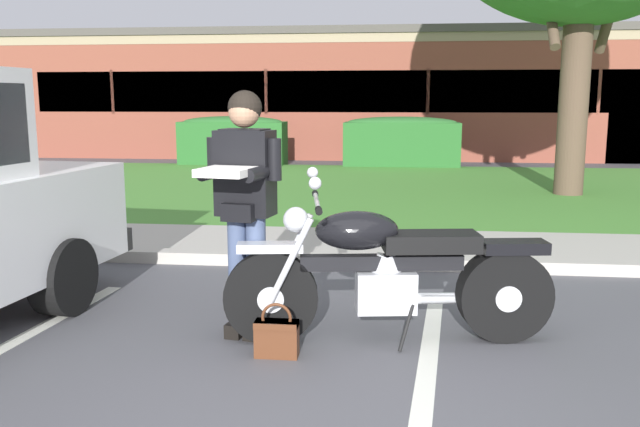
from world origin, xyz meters
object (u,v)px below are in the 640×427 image
object	(u,v)px
handbag	(277,335)
motorcycle	(402,273)
hedge_left	(233,140)
brick_building	(421,95)
hedge_center_left	(401,141)
rider_person	(244,194)

from	to	relation	value
handbag	motorcycle	bearing A→B (deg)	25.05
hedge_left	motorcycle	bearing A→B (deg)	-70.95
motorcycle	brick_building	bearing A→B (deg)	87.58
hedge_center_left	brick_building	bearing A→B (deg)	84.26
motorcycle	handbag	bearing A→B (deg)	-154.95
rider_person	hedge_center_left	distance (m)	11.87
handbag	hedge_center_left	world-z (taller)	hedge_center_left
handbag	hedge_left	distance (m)	12.60
motorcycle	brick_building	distance (m)	18.69
motorcycle	rider_person	bearing A→B (deg)	-179.22
handbag	hedge_center_left	xyz separation A→B (m)	(0.90, 12.16, 0.51)
motorcycle	handbag	distance (m)	0.94
hedge_center_left	rider_person	bearing A→B (deg)	-95.69
hedge_center_left	hedge_left	bearing A→B (deg)	180.00
rider_person	hedge_center_left	xyz separation A→B (m)	(1.18, 11.80, -0.36)
motorcycle	hedge_center_left	world-z (taller)	hedge_center_left
motorcycle	hedge_left	xyz separation A→B (m)	(-4.07, 11.79, 0.17)
motorcycle	handbag	world-z (taller)	motorcycle
motorcycle	hedge_center_left	xyz separation A→B (m)	(0.10, 11.79, 0.17)
rider_person	brick_building	distance (m)	18.75
hedge_center_left	handbag	bearing A→B (deg)	-94.23
rider_person	hedge_left	distance (m)	12.18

